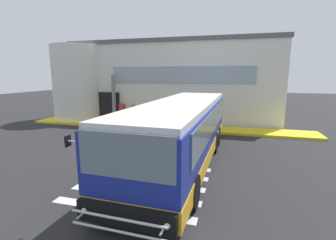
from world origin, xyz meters
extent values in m
cube|color=#232326|center=(0.00, 0.00, -0.01)|extent=(80.00, 90.00, 0.02)
cube|color=silver|center=(2.00, -6.00, 0.00)|extent=(4.40, 0.36, 0.01)
cube|color=silver|center=(2.00, -5.10, 0.00)|extent=(4.40, 0.36, 0.01)
cube|color=silver|center=(2.00, -4.20, 0.00)|extent=(4.40, 0.36, 0.01)
cube|color=silver|center=(2.00, -3.30, 0.00)|extent=(4.40, 0.36, 0.01)
cube|color=silver|center=(2.00, -2.40, 0.00)|extent=(4.40, 0.36, 0.01)
cube|color=silver|center=(0.00, 12.00, 3.09)|extent=(16.68, 12.00, 6.17)
cube|color=#56565B|center=(0.00, 12.00, 6.32)|extent=(16.88, 12.20, 0.30)
cylinder|color=silver|center=(-7.84, 6.50, 3.09)|extent=(4.40, 4.40, 6.17)
cube|color=black|center=(-4.84, 5.95, 1.20)|extent=(1.80, 0.16, 2.40)
cube|color=#8C9EAD|center=(1.00, 5.96, 3.80)|extent=(10.68, 0.10, 1.20)
cube|color=yellow|center=(0.00, 4.80, 0.07)|extent=(20.68, 2.00, 0.15)
cylinder|color=slate|center=(-4.12, 5.40, 1.97)|extent=(0.28, 0.28, 3.64)
cube|color=navy|center=(2.89, -1.91, 1.42)|extent=(2.86, 10.46, 2.15)
cube|color=#F2AD19|center=(2.89, -1.91, 0.62)|extent=(2.90, 10.50, 0.55)
cube|color=silver|center=(2.89, -1.91, 2.60)|extent=(2.76, 10.26, 0.20)
cube|color=slate|center=(2.73, -7.06, 2.02)|extent=(2.35, 0.19, 1.05)
cube|color=slate|center=(4.19, -1.65, 1.92)|extent=(0.32, 9.19, 0.95)
cube|color=slate|center=(1.60, -1.57, 1.92)|extent=(0.32, 9.19, 0.95)
cube|color=black|center=(2.73, -7.06, 2.38)|extent=(2.15, 0.16, 0.28)
cube|color=black|center=(2.73, -7.19, 0.63)|extent=(2.45, 0.27, 0.52)
sphere|color=beige|center=(3.75, -7.26, 0.65)|extent=(0.18, 0.18, 0.18)
sphere|color=beige|center=(1.70, -7.20, 0.65)|extent=(0.18, 0.18, 0.18)
cylinder|color=#B7B7BF|center=(1.24, -6.81, 2.17)|extent=(0.40, 0.06, 0.05)
cube|color=black|center=(1.04, -6.81, 2.17)|extent=(0.05, 0.20, 0.28)
cylinder|color=black|center=(3.96, -5.34, 0.50)|extent=(0.33, 1.01, 1.00)
cylinder|color=black|center=(1.61, -5.27, 0.50)|extent=(0.33, 1.01, 1.00)
cylinder|color=black|center=(4.12, 0.05, 0.50)|extent=(0.33, 1.01, 1.00)
cylinder|color=black|center=(1.77, 0.12, 0.50)|extent=(0.33, 1.01, 1.00)
cylinder|color=black|center=(4.16, 1.35, 0.50)|extent=(0.33, 1.01, 1.00)
cylinder|color=black|center=(1.81, 1.42, 0.50)|extent=(0.33, 1.01, 1.00)
cylinder|color=#B7B7BF|center=(2.72, -7.56, 0.50)|extent=(2.25, 0.13, 0.06)
cylinder|color=#B7B7BF|center=(2.72, -7.56, 0.80)|extent=(2.25, 0.13, 0.06)
cylinder|color=#B7B7BF|center=(3.70, -7.39, 0.65)|extent=(0.07, 0.50, 0.05)
cylinder|color=#B7B7BF|center=(1.75, -7.33, 0.65)|extent=(0.07, 0.50, 0.05)
cylinder|color=#2D2D33|center=(-3.22, 5.15, 0.57)|extent=(0.15, 0.15, 0.85)
cylinder|color=#2D2D33|center=(-3.42, 5.16, 0.57)|extent=(0.15, 0.15, 0.85)
cube|color=#B23333|center=(-3.32, 5.16, 1.29)|extent=(0.39, 0.23, 0.58)
sphere|color=tan|center=(-3.32, 5.16, 1.71)|extent=(0.23, 0.23, 0.23)
cylinder|color=#B23333|center=(-3.07, 5.15, 1.24)|extent=(0.09, 0.09, 0.55)
cylinder|color=#B23333|center=(-3.57, 5.17, 1.24)|extent=(0.09, 0.09, 0.55)
cylinder|color=#4C4233|center=(-1.98, 4.22, 0.57)|extent=(0.15, 0.15, 0.85)
cylinder|color=#4C4233|center=(-2.09, 4.39, 0.57)|extent=(0.15, 0.15, 0.85)
cube|color=#996633|center=(-2.03, 4.31, 1.29)|extent=(0.40, 0.44, 0.58)
sphere|color=tan|center=(-2.03, 4.31, 1.71)|extent=(0.23, 0.23, 0.23)
cylinder|color=#996633|center=(-1.89, 4.10, 1.24)|extent=(0.09, 0.09, 0.55)
cylinder|color=#996633|center=(-2.17, 4.51, 1.24)|extent=(0.09, 0.09, 0.55)
cylinder|color=yellow|center=(3.47, 3.60, 0.45)|extent=(0.18, 0.18, 0.90)
camera|label=1|loc=(4.99, -11.77, 3.80)|focal=26.01mm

